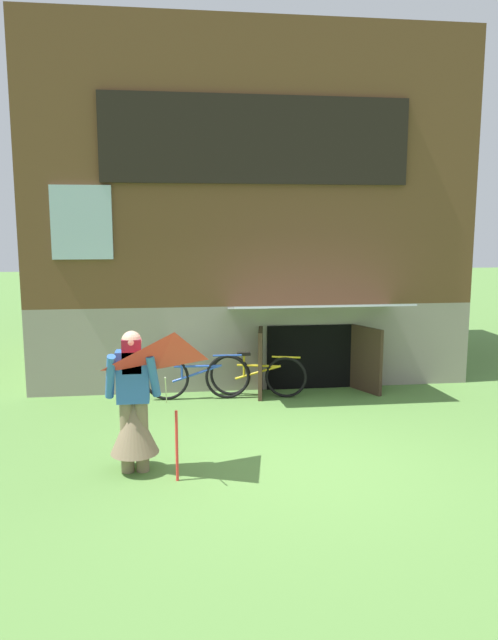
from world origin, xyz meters
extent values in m
plane|color=#56843D|center=(0.00, 0.00, 0.00)|extent=(60.00, 60.00, 0.00)
cube|color=gray|center=(0.00, 5.35, 0.69)|extent=(7.20, 4.70, 1.37)
cube|color=brown|center=(0.00, 5.35, 3.56)|extent=(7.20, 4.70, 4.38)
cube|color=black|center=(0.00, 2.96, 3.93)|extent=(4.73, 0.08, 1.31)
cube|color=#9EB7C6|center=(0.00, 2.98, 3.93)|extent=(4.57, 0.04, 1.19)
cube|color=#9EB7C6|center=(-2.65, 2.97, 2.69)|extent=(0.90, 0.06, 1.10)
cube|color=black|center=(0.87, 2.98, 0.53)|extent=(1.40, 0.03, 1.05)
cube|color=#3D2B1E|center=(0.02, 2.70, 0.53)|extent=(0.17, 0.70, 1.05)
cube|color=#3D2B1E|center=(1.72, 2.70, 0.53)|extent=(0.36, 0.66, 1.05)
cube|color=#999EA8|center=(0.87, 2.45, 1.42)|extent=(2.67, 1.09, 0.18)
cylinder|color=#7F6B51|center=(-1.83, -0.06, 0.39)|extent=(0.14, 0.14, 0.78)
cylinder|color=#7F6B51|center=(-1.67, -0.06, 0.39)|extent=(0.14, 0.14, 0.78)
cone|color=#7F6B51|center=(-1.75, -0.06, 0.51)|extent=(0.52, 0.52, 0.59)
cube|color=#3366B7|center=(-1.75, -0.06, 1.06)|extent=(0.34, 0.20, 0.55)
cylinder|color=#3366B7|center=(-1.97, -0.16, 1.09)|extent=(0.17, 0.32, 0.51)
cylinder|color=#3366B7|center=(-1.53, -0.16, 1.09)|extent=(0.17, 0.32, 0.51)
cube|color=maroon|center=(-1.75, -0.12, 1.29)|extent=(0.20, 0.08, 0.36)
sphere|color=#D8AD8E|center=(-1.75, -0.06, 1.44)|extent=(0.21, 0.21, 0.21)
pyramid|color=red|center=(-1.30, -0.60, 1.24)|extent=(1.02, 0.89, 0.51)
cylinder|color=beige|center=(-1.40, -0.31, 0.96)|extent=(0.01, 0.59, 0.44)
cylinder|color=red|center=(-1.30, -0.36, 0.38)|extent=(0.03, 0.03, 0.76)
torus|color=black|center=(0.39, 2.51, 0.32)|extent=(0.64, 0.22, 0.65)
torus|color=black|center=(-0.45, 2.75, 0.32)|extent=(0.64, 0.22, 0.65)
cylinder|color=gold|center=(-0.03, 2.63, 0.49)|extent=(0.64, 0.21, 0.04)
cylinder|color=gold|center=(-0.03, 2.63, 0.38)|extent=(0.70, 0.23, 0.26)
cylinder|color=gold|center=(-0.24, 2.69, 0.49)|extent=(0.04, 0.04, 0.36)
cube|color=black|center=(-0.24, 2.69, 0.67)|extent=(0.20, 0.08, 0.05)
cylinder|color=gold|center=(0.39, 2.51, 0.64)|extent=(0.43, 0.14, 0.03)
torus|color=black|center=(-0.51, 2.57, 0.34)|extent=(0.69, 0.07, 0.68)
torus|color=black|center=(-1.44, 2.61, 0.34)|extent=(0.69, 0.07, 0.68)
cylinder|color=#284CB2|center=(-0.97, 2.59, 0.52)|extent=(0.70, 0.06, 0.04)
cylinder|color=#284CB2|center=(-0.97, 2.59, 0.41)|extent=(0.76, 0.07, 0.28)
cylinder|color=#284CB2|center=(-1.20, 2.60, 0.52)|extent=(0.04, 0.04, 0.38)
cube|color=black|center=(-1.20, 2.60, 0.71)|extent=(0.20, 0.08, 0.05)
cylinder|color=#284CB2|center=(-0.51, 2.57, 0.68)|extent=(0.44, 0.05, 0.03)
camera|label=1|loc=(-1.29, -6.27, 2.63)|focal=33.34mm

